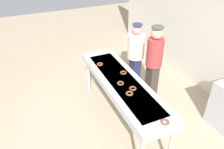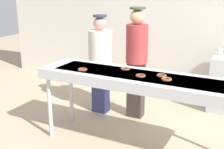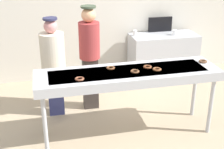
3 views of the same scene
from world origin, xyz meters
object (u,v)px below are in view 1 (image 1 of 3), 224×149
(worker_baker, at_px, (154,61))
(worker_assistant, at_px, (136,53))
(chocolate_donut_4, at_px, (121,83))
(chocolate_donut_5, at_px, (100,64))
(chocolate_donut_1, at_px, (165,122))
(chocolate_donut_0, at_px, (133,88))
(chocolate_donut_2, at_px, (123,73))
(chocolate_donut_3, at_px, (129,93))
(fryer_conveyor, at_px, (122,84))

(worker_baker, distance_m, worker_assistant, 0.59)
(chocolate_donut_4, relative_size, chocolate_donut_5, 1.00)
(chocolate_donut_4, distance_m, worker_assistant, 1.36)
(chocolate_donut_5, distance_m, worker_assistant, 1.01)
(chocolate_donut_1, relative_size, chocolate_donut_5, 1.00)
(chocolate_donut_0, relative_size, worker_assistant, 0.08)
(worker_assistant, bearing_deg, chocolate_donut_2, 126.52)
(worker_assistant, bearing_deg, chocolate_donut_4, 128.61)
(chocolate_donut_3, height_order, worker_baker, worker_baker)
(chocolate_donut_3, bearing_deg, chocolate_donut_0, 130.36)
(worker_baker, bearing_deg, chocolate_donut_0, 135.64)
(chocolate_donut_5, relative_size, worker_assistant, 0.08)
(chocolate_donut_0, relative_size, chocolate_donut_4, 1.00)
(fryer_conveyor, height_order, chocolate_donut_3, chocolate_donut_3)
(chocolate_donut_0, xyz_separation_m, worker_baker, (-0.67, 0.85, -0.02))
(fryer_conveyor, distance_m, chocolate_donut_0, 0.31)
(chocolate_donut_2, bearing_deg, worker_assistant, 137.55)
(chocolate_donut_2, xyz_separation_m, chocolate_donut_3, (0.60, -0.19, 0.00))
(chocolate_donut_4, height_order, worker_assistant, worker_assistant)
(worker_baker, bearing_deg, chocolate_donut_1, 159.06)
(fryer_conveyor, xyz_separation_m, chocolate_donut_0, (0.29, 0.05, 0.09))
(chocolate_donut_0, xyz_separation_m, chocolate_donut_1, (0.86, 0.03, 0.00))
(chocolate_donut_0, height_order, chocolate_donut_3, same)
(chocolate_donut_1, height_order, worker_assistant, worker_assistant)
(chocolate_donut_4, bearing_deg, chocolate_donut_3, 0.80)
(chocolate_donut_0, bearing_deg, chocolate_donut_5, -168.36)
(worker_baker, bearing_deg, chocolate_donut_3, 135.87)
(chocolate_donut_0, height_order, chocolate_donut_2, same)
(chocolate_donut_1, bearing_deg, chocolate_donut_4, -172.10)
(chocolate_donut_0, bearing_deg, worker_baker, 128.41)
(chocolate_donut_0, xyz_separation_m, chocolate_donut_2, (-0.51, 0.08, 0.00))
(chocolate_donut_1, distance_m, chocolate_donut_5, 1.84)
(chocolate_donut_2, height_order, chocolate_donut_4, same)
(chocolate_donut_0, height_order, chocolate_donut_1, same)
(chocolate_donut_0, relative_size, chocolate_donut_3, 1.00)
(fryer_conveyor, height_order, worker_baker, worker_baker)
(fryer_conveyor, xyz_separation_m, worker_assistant, (-0.96, 0.81, 0.01))
(chocolate_donut_1, relative_size, chocolate_donut_3, 1.00)
(chocolate_donut_3, height_order, chocolate_donut_4, same)
(chocolate_donut_4, xyz_separation_m, worker_baker, (-0.46, 0.97, -0.02))
(chocolate_donut_1, xyz_separation_m, chocolate_donut_2, (-1.36, 0.05, 0.00))
(chocolate_donut_1, relative_size, worker_baker, 0.07)
(chocolate_donut_4, bearing_deg, chocolate_donut_2, 145.72)
(chocolate_donut_3, height_order, chocolate_donut_5, same)
(chocolate_donut_4, relative_size, worker_baker, 0.07)
(chocolate_donut_0, bearing_deg, worker_assistant, 148.73)
(chocolate_donut_2, distance_m, worker_baker, 0.79)
(chocolate_donut_4, xyz_separation_m, chocolate_donut_5, (-0.75, -0.08, 0.00))
(fryer_conveyor, height_order, chocolate_donut_4, chocolate_donut_4)
(chocolate_donut_1, bearing_deg, chocolate_donut_3, -169.21)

